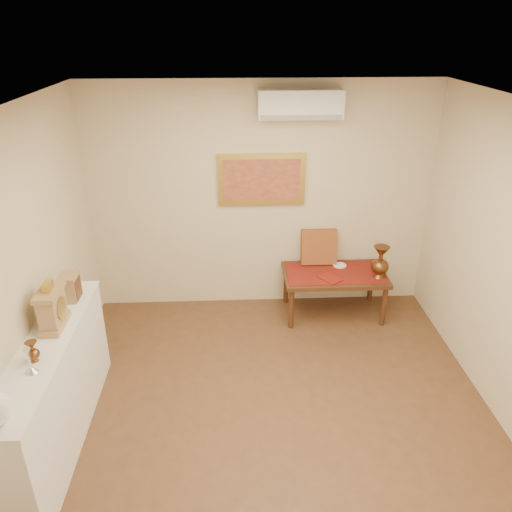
{
  "coord_description": "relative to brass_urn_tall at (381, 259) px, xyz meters",
  "views": [
    {
      "loc": [
        -0.34,
        -3.3,
        3.26
      ],
      "look_at": [
        -0.12,
        1.15,
        1.14
      ],
      "focal_mm": 35.0,
      "sensor_mm": 36.0,
      "label": 1
    }
  ],
  "objects": [
    {
      "name": "table_cloth",
      "position": [
        -0.49,
        0.13,
        -0.24
      ],
      "size": [
        1.14,
        0.59,
        0.01
      ],
      "primitive_type": "cube",
      "color": "maroon",
      "rests_on": "low_table"
    },
    {
      "name": "brass_urn_tall",
      "position": [
        0.0,
        0.0,
        0.0
      ],
      "size": [
        0.21,
        0.21,
        0.47
      ],
      "primitive_type": null,
      "color": "brown",
      "rests_on": "table_cloth"
    },
    {
      "name": "ac_unit",
      "position": [
        -0.94,
        0.37,
        1.66
      ],
      "size": [
        0.9,
        0.25,
        0.3
      ],
      "color": "white",
      "rests_on": "wall_back"
    },
    {
      "name": "brass_urn_small",
      "position": [
        -3.16,
        -1.98,
        0.3
      ],
      "size": [
        0.1,
        0.1,
        0.22
      ],
      "primitive_type": null,
      "color": "brown",
      "rests_on": "display_ledge"
    },
    {
      "name": "wall_left",
      "position": [
        -3.34,
        -1.75,
        0.56
      ],
      "size": [
        0.02,
        4.5,
        2.7
      ],
      "primitive_type": "cube",
      "color": "beige",
      "rests_on": "ground"
    },
    {
      "name": "plate",
      "position": [
        -0.39,
        0.31,
        -0.23
      ],
      "size": [
        0.16,
        0.16,
        0.01
      ],
      "primitive_type": "cylinder",
      "color": "white",
      "rests_on": "table_cloth"
    },
    {
      "name": "wall_back",
      "position": [
        -1.34,
        0.5,
        0.56
      ],
      "size": [
        4.0,
        0.02,
        2.7
      ],
      "primitive_type": "cube",
      "color": "beige",
      "rests_on": "ground"
    },
    {
      "name": "menu",
      "position": [
        -0.57,
        -0.03,
        -0.23
      ],
      "size": [
        0.29,
        0.31,
        0.01
      ],
      "primitive_type": "cube",
      "rotation": [
        0.0,
        0.0,
        0.63
      ],
      "color": "maroon",
      "rests_on": "table_cloth"
    },
    {
      "name": "ceiling",
      "position": [
        -1.34,
        -1.75,
        1.91
      ],
      "size": [
        4.5,
        4.5,
        0.0
      ],
      "primitive_type": "plane",
      "rotation": [
        3.14,
        0.0,
        0.0
      ],
      "color": "silver",
      "rests_on": "ground"
    },
    {
      "name": "wooden_chest",
      "position": [
        -3.14,
        -1.07,
        0.31
      ],
      "size": [
        0.16,
        0.21,
        0.24
      ],
      "color": "#AA8357",
      "rests_on": "display_ledge"
    },
    {
      "name": "cushion",
      "position": [
        -0.64,
        0.4,
        -0.02
      ],
      "size": [
        0.43,
        0.19,
        0.44
      ],
      "primitive_type": "cube",
      "rotation": [
        -0.21,
        0.0,
        0.0
      ],
      "color": "maroon",
      "rests_on": "table_cloth"
    },
    {
      "name": "mantel_clock",
      "position": [
        -3.15,
        -1.51,
        0.36
      ],
      "size": [
        0.17,
        0.36,
        0.41
      ],
      "color": "#AA8357",
      "rests_on": "display_ledge"
    },
    {
      "name": "low_table",
      "position": [
        -0.49,
        0.13,
        -0.31
      ],
      "size": [
        1.2,
        0.7,
        0.55
      ],
      "color": "#4A2816",
      "rests_on": "floor"
    },
    {
      "name": "floor",
      "position": [
        -1.34,
        -1.75,
        -0.79
      ],
      "size": [
        4.5,
        4.5,
        0.0
      ],
      "primitive_type": "plane",
      "color": "brown",
      "rests_on": "ground"
    },
    {
      "name": "display_ledge",
      "position": [
        -3.16,
        -1.75,
        -0.3
      ],
      "size": [
        0.37,
        2.02,
        0.98
      ],
      "color": "white",
      "rests_on": "floor"
    },
    {
      "name": "candlestick",
      "position": [
        -3.14,
        -2.11,
        0.29
      ],
      "size": [
        0.1,
        0.1,
        0.2
      ],
      "primitive_type": null,
      "color": "silver",
      "rests_on": "display_ledge"
    },
    {
      "name": "painting",
      "position": [
        -1.34,
        0.48,
        0.81
      ],
      "size": [
        1.0,
        0.06,
        0.6
      ],
      "color": "gold",
      "rests_on": "wall_back"
    }
  ]
}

